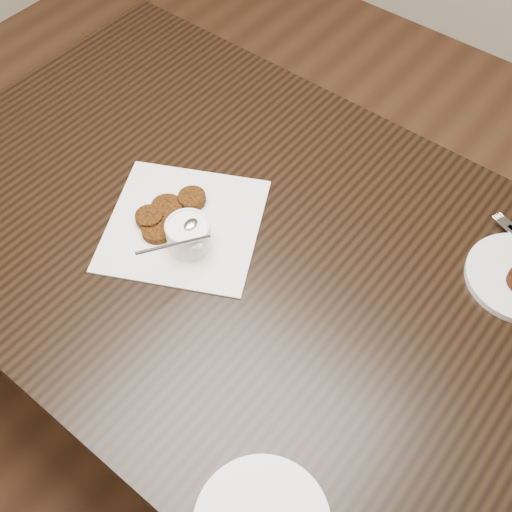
% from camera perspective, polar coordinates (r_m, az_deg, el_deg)
% --- Properties ---
extents(floor, '(4.00, 4.00, 0.00)m').
position_cam_1_polar(floor, '(1.88, -3.79, -12.99)').
color(floor, '#56331D').
rests_on(floor, ground).
extents(table, '(1.46, 0.94, 0.75)m').
position_cam_1_polar(table, '(1.55, -0.91, -7.07)').
color(table, black).
rests_on(table, floor).
extents(napkin, '(0.40, 0.40, 0.00)m').
position_cam_1_polar(napkin, '(1.26, -6.49, 2.81)').
color(napkin, white).
rests_on(napkin, table).
extents(sauce_ramekin, '(0.12, 0.12, 0.12)m').
position_cam_1_polar(sauce_ramekin, '(1.18, -6.20, 2.83)').
color(sauce_ramekin, white).
rests_on(sauce_ramekin, napkin).
extents(patty_cluster, '(0.23, 0.23, 0.02)m').
position_cam_1_polar(patty_cluster, '(1.27, -7.93, 3.65)').
color(patty_cluster, '#6C370E').
rests_on(patty_cluster, napkin).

